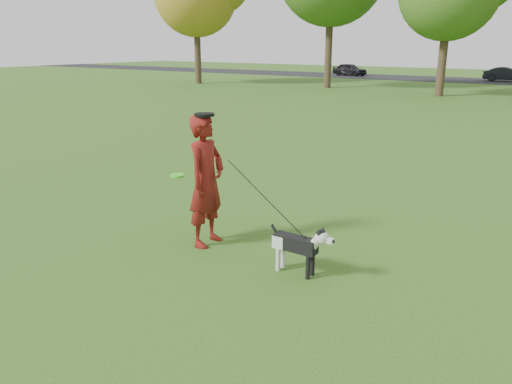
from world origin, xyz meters
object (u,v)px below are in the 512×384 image
Objects in this scene: dog at (300,244)px; car_left at (350,69)px; car_mid at (507,74)px; man at (206,181)px.

dog is 43.16m from car_left.
car_mid reaches higher than dog.
car_mid is (-1.37, 39.65, -0.43)m from man.
man is 39.67m from car_mid.
car_left is 13.55m from car_mid.
man is at bearing -179.36° from car_mid.
car_left is (-16.65, 39.81, 0.14)m from dog.
car_mid is at bearing -2.97° from man.
man is at bearing 174.51° from dog.
man is 1.83m from dog.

